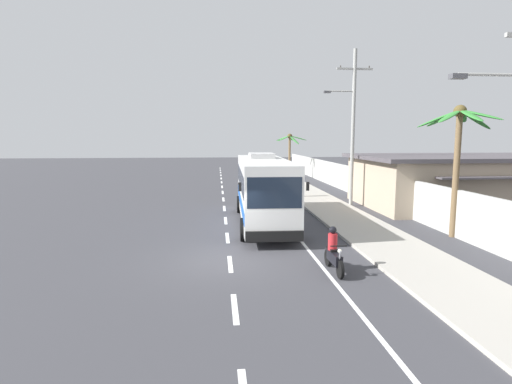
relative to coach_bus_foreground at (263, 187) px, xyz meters
The scene contains 12 objects.
ground_plane 7.26m from the coach_bus_foreground, 106.75° to the right, with size 160.00×160.00×0.00m, color #3A3A3F.
sidewalk_kerb 6.10m from the coach_bus_foreground, 34.58° to the left, with size 3.20×90.00×0.14m, color #A8A399.
lane_markings 7.95m from the coach_bus_foreground, 89.70° to the left, with size 3.42×71.00×0.01m.
boundary_wall 11.30m from the coach_bus_foreground, 40.37° to the left, with size 0.24×60.00×2.21m, color #B2B2AD.
coach_bus_foreground is the anchor object (origin of this frame).
motorcycle_beside_bus 9.86m from the coach_bus_foreground, 81.02° to the left, with size 0.56×1.96×1.60m.
motorcycle_trailing 8.44m from the coach_bus_foreground, 79.59° to the right, with size 0.56×1.96×1.56m.
pedestrian_near_kerb 9.54m from the coach_bus_foreground, 66.41° to the left, with size 0.36×0.36×1.64m.
utility_pole_mid 8.76m from the coach_bus_foreground, 37.04° to the left, with size 3.20×0.24×10.24m.
palm_nearest 24.63m from the coach_bus_foreground, 76.60° to the left, with size 3.53×3.48×5.02m.
palm_second 9.65m from the coach_bus_foreground, 24.95° to the right, with size 3.48×3.65×6.04m.
roadside_building 15.42m from the coach_bus_foreground, 15.72° to the left, with size 15.79×9.29×3.41m.
Camera 1 is at (-0.43, -14.78, 4.59)m, focal length 28.59 mm.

